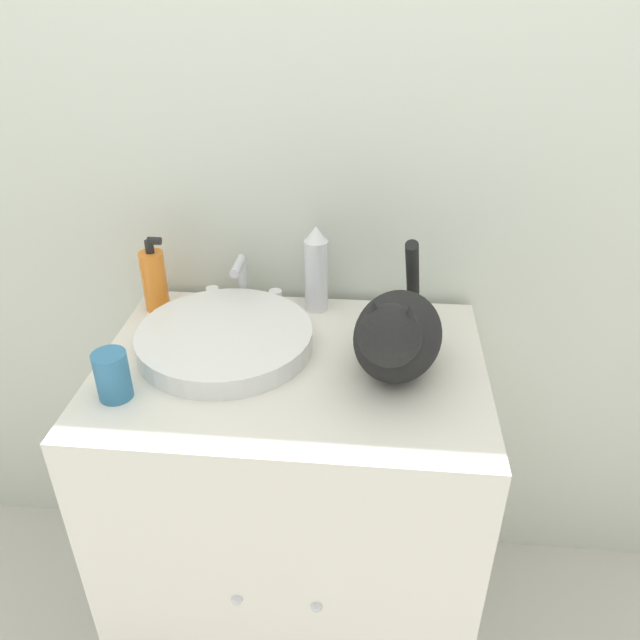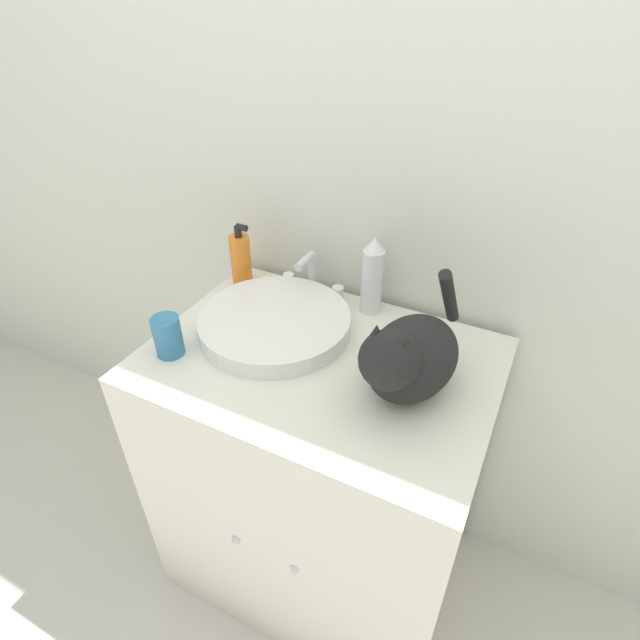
% 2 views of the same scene
% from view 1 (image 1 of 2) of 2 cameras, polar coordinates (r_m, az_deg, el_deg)
% --- Properties ---
extents(wall_back, '(6.00, 0.05, 2.50)m').
position_cam_1_polar(wall_back, '(1.45, -1.19, 16.51)').
color(wall_back, silver).
rests_on(wall_back, ground_plane).
extents(vanity_cabinet, '(0.81, 0.59, 0.86)m').
position_cam_1_polar(vanity_cabinet, '(1.60, -2.26, -16.79)').
color(vanity_cabinet, silver).
rests_on(vanity_cabinet, ground_plane).
extents(sink_basin, '(0.38, 0.38, 0.05)m').
position_cam_1_polar(sink_basin, '(1.36, -8.67, -1.70)').
color(sink_basin, white).
rests_on(sink_basin, vanity_cabinet).
extents(faucet, '(0.19, 0.10, 0.13)m').
position_cam_1_polar(faucet, '(1.51, -7.12, 3.30)').
color(faucet, silver).
rests_on(faucet, vanity_cabinet).
extents(cat, '(0.22, 0.37, 0.24)m').
position_cam_1_polar(cat, '(1.23, 7.01, -1.29)').
color(cat, black).
rests_on(cat, vanity_cabinet).
extents(soap_bottle, '(0.06, 0.06, 0.19)m').
position_cam_1_polar(soap_bottle, '(1.52, -14.90, 3.59)').
color(soap_bottle, orange).
rests_on(soap_bottle, vanity_cabinet).
extents(spray_bottle, '(0.06, 0.06, 0.21)m').
position_cam_1_polar(spray_bottle, '(1.46, -0.36, 4.62)').
color(spray_bottle, silver).
rests_on(spray_bottle, vanity_cabinet).
extents(cup, '(0.07, 0.07, 0.10)m').
position_cam_1_polar(cup, '(1.25, -18.44, -4.83)').
color(cup, teal).
rests_on(cup, vanity_cabinet).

